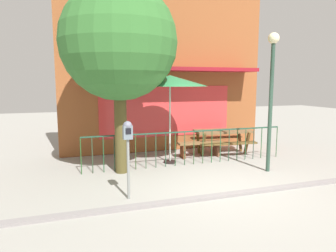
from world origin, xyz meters
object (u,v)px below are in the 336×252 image
street_lamp (272,81)px  street_tree (119,43)px  parking_meter_near (128,139)px  picnic_table_left (222,135)px  patio_umbrella (170,81)px  patio_bench (200,146)px

street_lamp → street_tree: bearing=163.0°
parking_meter_near → street_tree: (0.19, 1.87, 2.06)m
street_lamp → picnic_table_left: bearing=93.7°
patio_umbrella → parking_meter_near: 3.14m
picnic_table_left → patio_bench: bearing=-166.1°
patio_umbrella → parking_meter_near: size_ratio=1.60×
street_tree → parking_meter_near: bearing=-95.7°
patio_bench → street_tree: 4.02m
parking_meter_near → patio_umbrella: bearing=54.7°
patio_bench → picnic_table_left: bearing=13.9°
patio_bench → street_lamp: street_lamp is taller
picnic_table_left → patio_umbrella: bearing=-163.8°
patio_umbrella → patio_bench: patio_umbrella is taller
patio_umbrella → street_lamp: bearing=-37.0°
picnic_table_left → patio_umbrella: patio_umbrella is taller
patio_umbrella → patio_bench: size_ratio=1.77×
parking_meter_near → patio_bench: bearing=44.4°
patio_bench → street_tree: (-2.62, -0.88, 2.92)m
patio_bench → street_lamp: bearing=-62.4°
patio_umbrella → street_tree: bearing=-161.1°
street_lamp → patio_bench: bearing=117.6°
patio_bench → street_lamp: (1.04, -1.99, 1.99)m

